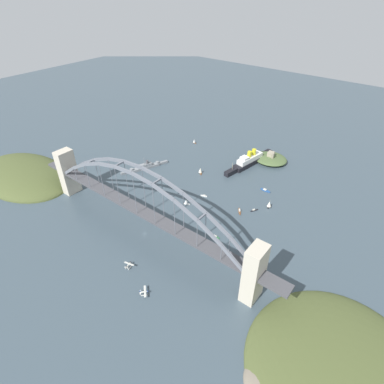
{
  "coord_description": "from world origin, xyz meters",
  "views": [
    {
      "loc": [
        183.72,
        -155.91,
        218.85
      ],
      "look_at": [
        0.0,
        79.61,
        8.0
      ],
      "focal_mm": 29.04,
      "sensor_mm": 36.0,
      "label": 1
    }
  ],
  "objects_px": {
    "seaplane_second_in_formation": "(144,292)",
    "small_boat_2": "(269,204)",
    "fort_island_mid_harbor": "(270,158)",
    "small_boat_3": "(239,211)",
    "ocean_liner": "(250,160)",
    "small_boat_8": "(214,236)",
    "naval_cruiser": "(145,167)",
    "small_boat_0": "(194,141)",
    "small_boat_7": "(200,170)",
    "small_boat_4": "(186,202)",
    "harbor_arch_bridge": "(142,210)",
    "small_boat_6": "(204,196)",
    "seaplane_taxiing_near_bridge": "(129,265)",
    "small_boat_1": "(265,190)",
    "small_boat_5": "(254,210)"
  },
  "relations": [
    {
      "from": "seaplane_second_in_formation",
      "to": "small_boat_6",
      "type": "xyz_separation_m",
      "value": [
        -42.69,
        142.84,
        -1.39
      ]
    },
    {
      "from": "small_boat_2",
      "to": "small_boat_8",
      "type": "bearing_deg",
      "value": -105.05
    },
    {
      "from": "small_boat_6",
      "to": "naval_cruiser",
      "type": "bearing_deg",
      "value": 178.31
    },
    {
      "from": "small_boat_0",
      "to": "small_boat_8",
      "type": "height_order",
      "value": "small_boat_0"
    },
    {
      "from": "small_boat_7",
      "to": "fort_island_mid_harbor",
      "type": "bearing_deg",
      "value": 56.26
    },
    {
      "from": "small_boat_2",
      "to": "small_boat_7",
      "type": "bearing_deg",
      "value": 174.03
    },
    {
      "from": "small_boat_3",
      "to": "ocean_liner",
      "type": "bearing_deg",
      "value": 113.59
    },
    {
      "from": "naval_cruiser",
      "to": "small_boat_3",
      "type": "xyz_separation_m",
      "value": [
        150.8,
        -2.33,
        -1.98
      ]
    },
    {
      "from": "seaplane_second_in_formation",
      "to": "small_boat_1",
      "type": "distance_m",
      "value": 198.79
    },
    {
      "from": "seaplane_second_in_formation",
      "to": "small_boat_2",
      "type": "xyz_separation_m",
      "value": [
        28.34,
        171.3,
        2.29
      ]
    },
    {
      "from": "harbor_arch_bridge",
      "to": "small_boat_6",
      "type": "bearing_deg",
      "value": 83.76
    },
    {
      "from": "naval_cruiser",
      "to": "small_boat_0",
      "type": "bearing_deg",
      "value": 86.9
    },
    {
      "from": "ocean_liner",
      "to": "small_boat_4",
      "type": "xyz_separation_m",
      "value": [
        -12.13,
        -126.21,
        -2.72
      ]
    },
    {
      "from": "small_boat_3",
      "to": "fort_island_mid_harbor",
      "type": "bearing_deg",
      "value": 101.37
    },
    {
      "from": "seaplane_taxiing_near_bridge",
      "to": "small_boat_4",
      "type": "distance_m",
      "value": 106.73
    },
    {
      "from": "harbor_arch_bridge",
      "to": "small_boat_1",
      "type": "bearing_deg",
      "value": 66.85
    },
    {
      "from": "small_boat_7",
      "to": "small_boat_6",
      "type": "bearing_deg",
      "value": -48.45
    },
    {
      "from": "small_boat_0",
      "to": "small_boat_7",
      "type": "height_order",
      "value": "small_boat_7"
    },
    {
      "from": "small_boat_3",
      "to": "small_boat_2",
      "type": "bearing_deg",
      "value": 51.31
    },
    {
      "from": "harbor_arch_bridge",
      "to": "naval_cruiser",
      "type": "xyz_separation_m",
      "value": [
        -92.16,
        93.43,
        -27.93
      ]
    },
    {
      "from": "seaplane_second_in_formation",
      "to": "small_boat_8",
      "type": "xyz_separation_m",
      "value": [
        7.16,
        92.54,
        -1.41
      ]
    },
    {
      "from": "seaplane_taxiing_near_bridge",
      "to": "small_boat_3",
      "type": "relative_size",
      "value": 1.0
    },
    {
      "from": "seaplane_taxiing_near_bridge",
      "to": "small_boat_2",
      "type": "xyz_separation_m",
      "value": [
        60.28,
        159.13,
        2.21
      ]
    },
    {
      "from": "harbor_arch_bridge",
      "to": "naval_cruiser",
      "type": "relative_size",
      "value": 4.75
    },
    {
      "from": "harbor_arch_bridge",
      "to": "small_boat_0",
      "type": "relative_size",
      "value": 42.28
    },
    {
      "from": "ocean_liner",
      "to": "seaplane_taxiing_near_bridge",
      "type": "distance_m",
      "value": 231.55
    },
    {
      "from": "fort_island_mid_harbor",
      "to": "seaplane_second_in_formation",
      "type": "bearing_deg",
      "value": -85.9
    },
    {
      "from": "small_boat_4",
      "to": "small_boat_7",
      "type": "xyz_separation_m",
      "value": [
        -27.98,
        65.01,
        0.83
      ]
    },
    {
      "from": "seaplane_second_in_formation",
      "to": "small_boat_7",
      "type": "height_order",
      "value": "small_boat_7"
    },
    {
      "from": "seaplane_second_in_formation",
      "to": "small_boat_1",
      "type": "height_order",
      "value": "seaplane_second_in_formation"
    },
    {
      "from": "small_boat_3",
      "to": "small_boat_0",
      "type": "bearing_deg",
      "value": 144.1
    },
    {
      "from": "seaplane_second_in_formation",
      "to": "small_boat_2",
      "type": "height_order",
      "value": "small_boat_2"
    },
    {
      "from": "fort_island_mid_harbor",
      "to": "small_boat_4",
      "type": "relative_size",
      "value": 6.59
    },
    {
      "from": "small_boat_7",
      "to": "small_boat_8",
      "type": "xyz_separation_m",
      "value": [
        84.91,
        -89.87,
        -3.53
      ]
    },
    {
      "from": "harbor_arch_bridge",
      "to": "seaplane_taxiing_near_bridge",
      "type": "xyz_separation_m",
      "value": [
        20.62,
        -40.25,
        -28.61
      ]
    },
    {
      "from": "small_boat_0",
      "to": "small_boat_3",
      "type": "distance_m",
      "value": 179.31
    },
    {
      "from": "small_boat_0",
      "to": "small_boat_5",
      "type": "bearing_deg",
      "value": -30.76
    },
    {
      "from": "seaplane_second_in_formation",
      "to": "small_boat_1",
      "type": "xyz_separation_m",
      "value": [
        9.91,
        198.54,
        -1.33
      ]
    },
    {
      "from": "harbor_arch_bridge",
      "to": "small_boat_0",
      "type": "bearing_deg",
      "value": 113.81
    },
    {
      "from": "small_boat_1",
      "to": "seaplane_taxiing_near_bridge",
      "type": "bearing_deg",
      "value": -102.66
    },
    {
      "from": "small_boat_8",
      "to": "small_boat_4",
      "type": "bearing_deg",
      "value": 156.41
    },
    {
      "from": "small_boat_4",
      "to": "small_boat_8",
      "type": "height_order",
      "value": "small_boat_4"
    },
    {
      "from": "fort_island_mid_harbor",
      "to": "small_boat_3",
      "type": "height_order",
      "value": "fort_island_mid_harbor"
    },
    {
      "from": "seaplane_second_in_formation",
      "to": "small_boat_6",
      "type": "height_order",
      "value": "seaplane_second_in_formation"
    },
    {
      "from": "fort_island_mid_harbor",
      "to": "seaplane_taxiing_near_bridge",
      "type": "relative_size",
      "value": 4.7
    },
    {
      "from": "small_boat_0",
      "to": "seaplane_taxiing_near_bridge",
      "type": "bearing_deg",
      "value": -65.61
    },
    {
      "from": "small_boat_4",
      "to": "harbor_arch_bridge",
      "type": "bearing_deg",
      "value": -92.47
    },
    {
      "from": "naval_cruiser",
      "to": "small_boat_6",
      "type": "height_order",
      "value": "naval_cruiser"
    },
    {
      "from": "seaplane_taxiing_near_bridge",
      "to": "small_boat_6",
      "type": "relative_size",
      "value": 1.24
    },
    {
      "from": "ocean_liner",
      "to": "small_boat_8",
      "type": "distance_m",
      "value": 157.67
    }
  ]
}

